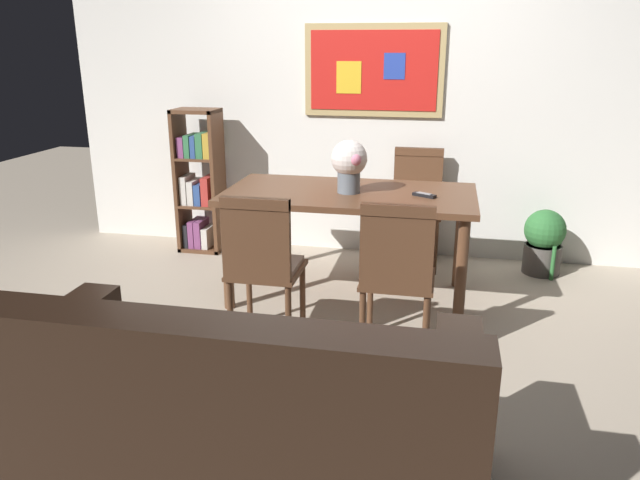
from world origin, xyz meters
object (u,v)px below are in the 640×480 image
Objects in this scene: dining_chair_near_left at (262,259)px; bookshelf at (199,185)px; tv_remote at (424,195)px; dining_chair_near_right at (397,267)px; dining_chair_far_right at (416,197)px; flower_vase at (349,163)px; leather_couch at (237,420)px; dining_table at (349,205)px; potted_ivy at (544,241)px.

dining_chair_near_left is 0.77× the size of bookshelf.
tv_remote is (1.88, -0.81, 0.20)m from bookshelf.
dining_chair_far_right is at bearing 89.49° from dining_chair_near_right.
flower_vase is (0.36, 0.79, 0.41)m from dining_chair_near_left.
dining_chair_near_right reaches higher than leather_couch.
dining_table is 1.81× the size of dining_chair_near_left.
bookshelf reaches higher than dining_chair_near_right.
dining_table is 1.81× the size of dining_chair_near_right.
bookshelf is 1.65m from flower_vase.
dining_chair_near_right is 5.78× the size of tv_remote.
flower_vase is (0.11, 1.96, 0.64)m from leather_couch.
dining_chair_far_right is at bearing 177.33° from potted_ivy.
dining_chair_near_right is at bearing -64.07° from dining_table.
leather_couch is at bearing -77.92° from dining_chair_near_left.
dining_chair_near_left is 1.79m from dining_chair_far_right.
leather_couch is 3.05m from bookshelf.
potted_ivy is at bearing 61.50° from leather_couch.
bookshelf is 2.79m from potted_ivy.
dining_chair_far_right is 1.60m from dining_chair_near_right.
leather_couch is at bearing -107.15° from tv_remote.
dining_table is 2.98× the size of potted_ivy.
dining_chair_near_left is 5.78× the size of tv_remote.
leather_couch is (-0.11, -1.99, -0.35)m from dining_table.
bookshelf is 2.06m from tv_remote.
dining_table is 0.50m from tv_remote.
bookshelf is (-1.28, 2.76, 0.25)m from leather_couch.
dining_chair_far_right is 2.63× the size of flower_vase.
dining_chair_near_right is 1.31m from leather_couch.
dining_chair_near_left reaches higher than potted_ivy.
leather_couch reaches higher than dining_table.
leather_couch is 2.09m from tv_remote.
tv_remote is at bearing -84.26° from dining_chair_far_right.
bookshelf reaches higher than flower_vase.
flower_vase is at bearing 65.35° from dining_chair_near_left.
leather_couch is (0.25, -1.17, -0.23)m from dining_chair_near_left.
dining_chair_near_left is 2.63× the size of flower_vase.
dining_chair_far_right is 1.65× the size of potted_ivy.
dining_chair_far_right is 1.80m from bookshelf.
dining_chair_near_left is at bearing -137.81° from tv_remote.
dining_chair_near_right reaches higher than potted_ivy.
dining_chair_far_right is 0.51× the size of leather_couch.
bookshelf reaches higher than potted_ivy.
bookshelf is at bearing 138.61° from dining_chair_near_right.
dining_chair_near_right is 1.65× the size of potted_ivy.
dining_chair_far_right is 5.78× the size of tv_remote.
dining_chair_near_right reaches higher than dining_table.
dining_chair_near_left reaches higher than tv_remote.
leather_couch is 2.06m from flower_vase.
dining_table is at bearing 86.83° from leather_couch.
potted_ivy is 1.60× the size of flower_vase.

